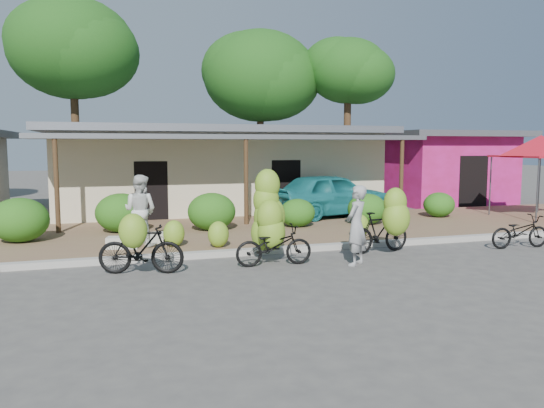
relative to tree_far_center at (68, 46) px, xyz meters
The scene contains 27 objects.
ground 18.50m from the tree_far_center, 70.55° to the right, with size 100.00×100.00×0.00m, color #4B4845.
sidewalk 14.33m from the tree_far_center, 62.89° to the right, with size 60.00×6.00×0.12m, color olive.
curb 16.76m from the tree_far_center, 68.04° to the right, with size 60.00×0.25×0.15m, color #A8A399.
shop_main 9.38m from the tree_far_center, 42.34° to the right, with size 13.00×8.50×3.35m.
shop_pink 17.82m from the tree_far_center, 17.56° to the right, with size 6.00×6.00×3.25m.
tree_far_center is the anchor object (origin of this frame).
tree_center_right 9.05m from the tree_far_center, ahead, with size 5.88×5.81×8.49m.
tree_near_right 13.10m from the tree_far_center, ahead, with size 4.24×4.05×8.01m.
hedge_0 13.00m from the tree_far_center, 93.76° to the right, with size 1.49×1.34×1.16m, color #215112.
hedge_1 12.37m from the tree_far_center, 80.07° to the right, with size 1.45×1.31×1.13m, color #215112.
hedge_2 13.36m from the tree_far_center, 67.91° to the right, with size 1.43×1.29×1.11m, color #215112.
hedge_3 14.62m from the tree_far_center, 57.32° to the right, with size 1.11×1.00×0.87m, color #215112.
hedge_4 15.95m from the tree_far_center, 50.03° to the right, with size 1.26×1.13×0.98m, color #215112.
hedge_5 17.59m from the tree_far_center, 39.46° to the right, with size 1.11×1.00×0.87m, color #215112.
red_canopy 20.07m from the tree_far_center, 36.07° to the right, with size 3.50×3.50×2.86m.
bike_left 16.81m from the tree_far_center, 82.40° to the right, with size 1.82×1.33×1.34m.
bike_center 17.06m from the tree_far_center, 71.96° to the right, with size 1.73×1.19×2.10m.
bike_right 18.12m from the tree_far_center, 62.51° to the right, with size 1.75×1.27×1.65m.
bike_far_right 20.35m from the tree_far_center, 53.13° to the right, with size 1.67×0.69×0.86m.
loose_banana_a 15.01m from the tree_far_center, 77.08° to the right, with size 0.53×0.45×0.66m, color #89B42D.
loose_banana_b 15.63m from the tree_far_center, 73.37° to the right, with size 0.52×0.44×0.65m, color #89B42D.
loose_banana_c 16.87m from the tree_far_center, 58.56° to the right, with size 0.50×0.42×0.62m, color #89B42D.
sack_near 14.67m from the tree_far_center, 77.83° to the right, with size 0.85×0.40×0.30m, color beige.
sack_far 14.76m from the tree_far_center, 82.18° to the right, with size 0.75×0.38×0.28m, color beige.
vendor 18.30m from the tree_far_center, 67.28° to the right, with size 0.65×0.42×1.77m, color #969696.
bystander 14.31m from the tree_far_center, 80.08° to the right, with size 0.87×0.68×1.79m, color silver.
teal_van 14.23m from the tree_far_center, 45.34° to the right, with size 1.83×4.55×1.55m, color #1B787D.
Camera 1 is at (-4.25, -10.16, 2.63)m, focal length 35.00 mm.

